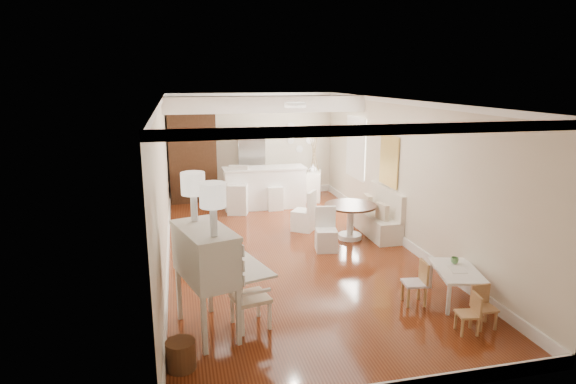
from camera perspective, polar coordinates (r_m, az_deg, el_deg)
name	(u,v)px	position (r m, az deg, el deg)	size (l,w,h in m)	color
room	(287,144)	(9.09, -0.16, 5.72)	(9.00, 9.04, 2.82)	maroon
secretary_bureau	(206,281)	(6.26, -9.67, -10.33)	(1.09, 1.12, 1.40)	silver
gustavian_armchair	(250,296)	(6.43, -4.49, -12.22)	(0.48, 0.48, 0.84)	white
wicker_basket	(181,355)	(5.83, -12.58, -18.32)	(0.33, 0.33, 0.33)	#56321B
kids_table	(456,285)	(7.57, 19.28, -10.38)	(0.58, 0.97, 0.49)	white
kids_chair_a	(467,314)	(6.73, 20.50, -13.34)	(0.26, 0.26, 0.53)	#AF814F
kids_chair_b	(414,282)	(7.28, 14.74, -10.33)	(0.31, 0.31, 0.65)	tan
kids_chair_c	(484,307)	(6.94, 22.26, -12.53)	(0.27, 0.27, 0.56)	#AA784D
banquette	(376,211)	(10.16, 10.43, -2.28)	(0.52, 1.60, 0.98)	silver
dining_table	(350,222)	(9.83, 7.39, -3.50)	(1.05, 1.05, 0.72)	#3E2114
slip_chair_near	(326,230)	(9.10, 4.57, -4.47)	(0.39, 0.41, 0.82)	white
slip_chair_far	(303,210)	(10.26, 1.84, -2.20)	(0.41, 0.43, 0.87)	white
breakfast_counter	(265,188)	(12.04, -2.80, 0.53)	(2.05, 0.65, 1.03)	white
bar_stool_left	(238,190)	(11.55, -5.97, 0.21)	(0.46, 0.46, 1.15)	silver
bar_stool_right	(274,191)	(11.87, -1.63, 0.12)	(0.37, 0.37, 0.94)	white
pantry_cabinet	(193,158)	(12.81, -11.23, 3.96)	(1.20, 0.60, 2.30)	#381E11
fridge	(265,165)	(13.01, -2.78, 3.23)	(0.75, 0.65, 1.80)	silver
sideboard	(314,186)	(12.86, 3.06, 0.74)	(0.35, 0.79, 0.76)	white
pencil_cup	(455,260)	(7.69, 19.14, -7.67)	(0.12, 0.12, 0.09)	#67A15E
branch_vase	(313,168)	(12.76, 2.96, 2.86)	(0.20, 0.20, 0.21)	white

